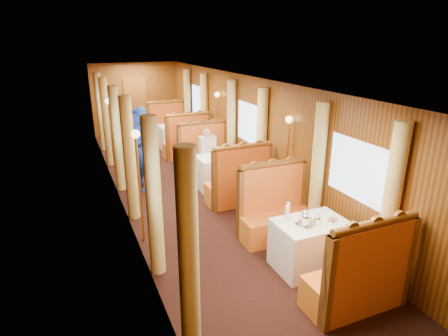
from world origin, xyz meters
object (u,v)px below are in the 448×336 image
rose_vase_mid (219,149)px  banquette_near_aft (275,214)px  banquette_far_fwd (187,143)px  fruit_plate (332,220)px  tea_tray (308,223)px  banquette_mid_aft (205,158)px  teapot_right (317,222)px  steward (141,149)px  table_far (177,137)px  banquette_near_fwd (358,280)px  table_mid (220,172)px  teapot_back (305,217)px  table_near (310,244)px  banquette_mid_fwd (239,185)px  rose_vase_far (176,120)px  passenger (208,148)px  banquette_far_aft (168,129)px  teapot_left (306,222)px

rose_vase_mid → banquette_near_aft: bearing=-89.4°
banquette_far_fwd → fruit_plate: bearing=-87.3°
tea_tray → fruit_plate: (0.37, -0.09, 0.01)m
banquette_mid_aft → teapot_right: (-0.01, -4.65, 0.39)m
tea_tray → steward: (-1.58, 4.12, 0.19)m
table_far → steward: bearing=-120.0°
banquette_near_fwd → table_mid: bearing=90.0°
table_mid → rose_vase_mid: size_ratio=2.92×
teapot_back → tea_tray: bearing=-63.9°
teapot_back → rose_vase_mid: size_ratio=0.49×
tea_tray → steward: steward is taller
banquette_near_fwd → banquette_mid_aft: 5.53m
tea_tray → teapot_back: (-0.01, 0.07, 0.06)m
table_near → table_mid: size_ratio=1.00×
banquette_near_fwd → teapot_right: (-0.01, 0.88, 0.39)m
table_near → banquette_mid_aft: banquette_mid_aft is taller
table_mid → banquette_mid_aft: (0.00, 1.01, 0.05)m
banquette_near_aft → banquette_mid_aft: bearing=90.0°
banquette_mid_fwd → rose_vase_far: (-0.01, 4.51, 0.50)m
banquette_mid_aft → tea_tray: 4.55m
banquette_near_aft → teapot_back: (-0.10, -0.97, 0.40)m
table_near → teapot_right: (-0.01, -0.13, 0.44)m
fruit_plate → passenger: size_ratio=0.29×
banquette_far_aft → steward: 4.28m
steward → banquette_mid_aft: bearing=88.7°
tea_tray → teapot_right: bearing=-54.3°
table_far → steward: (-1.67, -2.90, 0.57)m
banquette_mid_fwd → steward: steward is taller
rose_vase_far → passenger: (0.01, -2.70, -0.19)m
table_mid → teapot_right: bearing=-90.1°
teapot_left → banquette_far_fwd: bearing=110.9°
teapot_left → rose_vase_far: bearing=111.2°
table_mid → banquette_mid_fwd: bearing=-90.0°
banquette_far_aft → tea_tray: (-0.09, -8.03, 0.33)m
steward → table_far: bearing=134.9°
fruit_plate → rose_vase_far: bearing=92.4°
teapot_right → rose_vase_mid: bearing=89.4°
teapot_left → rose_vase_mid: 3.55m
rose_vase_far → table_near: bearing=-89.9°
fruit_plate → rose_vase_mid: 3.59m
teapot_back → passenger: bearing=108.4°
table_mid → teapot_back: 3.48m
table_mid → tea_tray: 3.54m
rose_vase_mid → passenger: 0.85m
passenger → rose_vase_far: bearing=90.3°
passenger → banquette_mid_fwd: bearing=-90.0°
banquette_near_fwd → teapot_back: size_ratio=7.67×
table_far → teapot_right: 7.15m
banquette_near_fwd → banquette_far_fwd: size_ratio=1.00×
table_far → teapot_back: bearing=-90.8°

